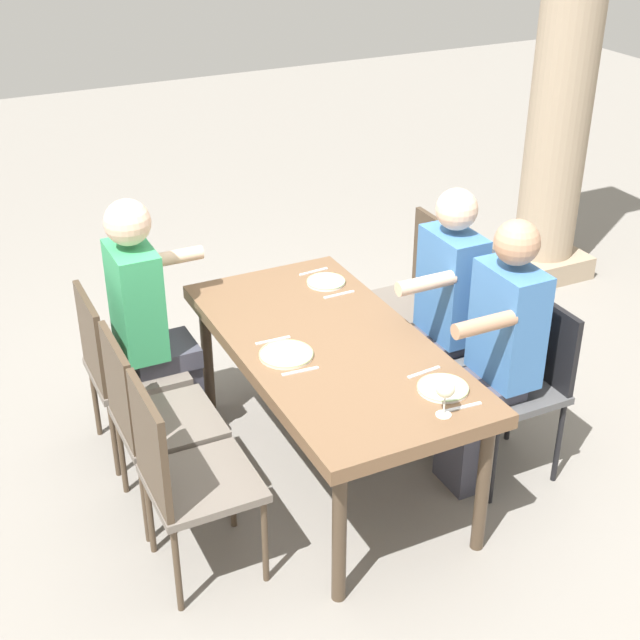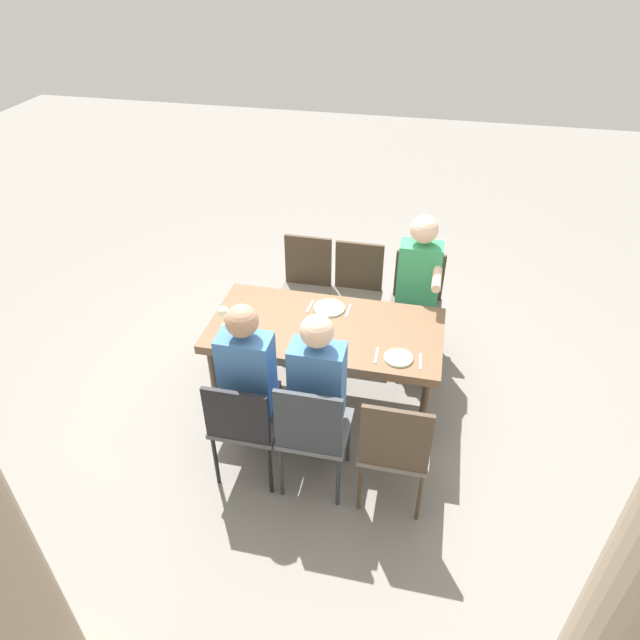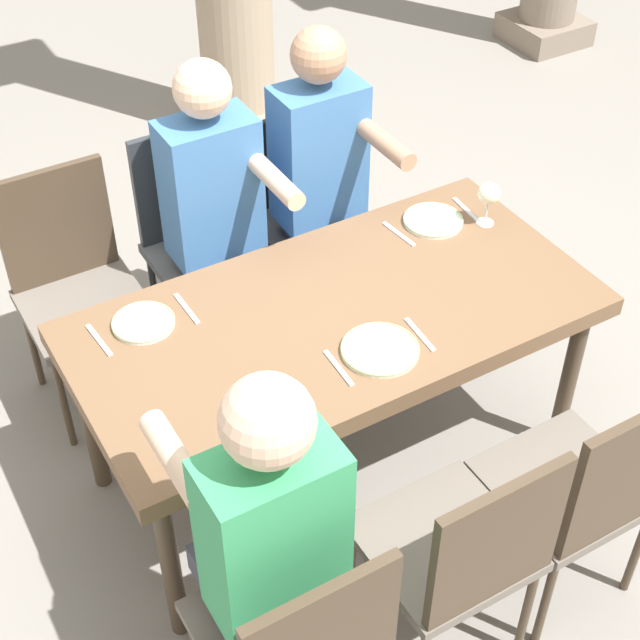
% 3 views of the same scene
% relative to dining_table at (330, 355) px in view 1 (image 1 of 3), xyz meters
% --- Properties ---
extents(ground_plane, '(16.00, 16.00, 0.00)m').
position_rel_dining_table_xyz_m(ground_plane, '(0.00, 0.00, -0.67)').
color(ground_plane, gray).
extents(dining_table, '(1.71, 0.85, 0.74)m').
position_rel_dining_table_xyz_m(dining_table, '(0.00, 0.00, 0.00)').
color(dining_table, brown).
rests_on(dining_table, ground).
extents(chair_west_north, '(0.44, 0.44, 0.94)m').
position_rel_dining_table_xyz_m(chair_west_north, '(-0.62, 0.85, -0.13)').
color(chair_west_north, '#6A6158').
rests_on(chair_west_north, ground).
extents(chair_west_south, '(0.44, 0.44, 0.90)m').
position_rel_dining_table_xyz_m(chair_west_south, '(-0.62, -0.85, -0.16)').
color(chair_west_south, '#6A6158').
rests_on(chair_west_south, ground).
extents(chair_mid_north, '(0.44, 0.44, 0.96)m').
position_rel_dining_table_xyz_m(chair_mid_north, '(-0.10, 0.85, -0.12)').
color(chair_mid_north, '#5B5E61').
rests_on(chair_mid_north, ground).
extents(chair_mid_south, '(0.44, 0.44, 0.93)m').
position_rel_dining_table_xyz_m(chair_mid_south, '(-0.10, -0.85, -0.13)').
color(chair_mid_south, '#6A6158').
rests_on(chair_mid_south, ground).
extents(chair_east_north, '(0.44, 0.44, 0.89)m').
position_rel_dining_table_xyz_m(chair_east_north, '(0.36, 0.84, -0.14)').
color(chair_east_north, '#4F4F50').
rests_on(chair_east_north, ground).
extents(chair_east_south, '(0.44, 0.44, 0.94)m').
position_rel_dining_table_xyz_m(chair_east_south, '(0.36, -0.85, -0.14)').
color(chair_east_south, '#6A6158').
rests_on(chair_east_south, ground).
extents(diner_woman_green, '(0.35, 0.49, 1.34)m').
position_rel_dining_table_xyz_m(diner_woman_green, '(-0.09, 0.65, 0.04)').
color(diner_woman_green, '#3F3F4C').
rests_on(diner_woman_green, ground).
extents(diner_man_white, '(0.34, 0.49, 1.34)m').
position_rel_dining_table_xyz_m(diner_man_white, '(0.36, 0.66, 0.05)').
color(diner_man_white, '#3F3F4C').
rests_on(diner_man_white, ground).
extents(diner_guest_third, '(0.35, 0.50, 1.34)m').
position_rel_dining_table_xyz_m(diner_guest_third, '(-0.62, -0.67, 0.06)').
color(diner_guest_third, '#3F3F4C').
rests_on(diner_guest_third, ground).
extents(stone_column_near, '(0.54, 0.54, 2.86)m').
position_rel_dining_table_xyz_m(stone_column_near, '(-1.39, 2.40, 0.74)').
color(stone_column_near, tan).
rests_on(stone_column_near, ground).
extents(plate_0, '(0.20, 0.20, 0.02)m').
position_rel_dining_table_xyz_m(plate_0, '(-0.56, 0.26, 0.08)').
color(plate_0, white).
rests_on(plate_0, dining_table).
extents(fork_0, '(0.03, 0.17, 0.01)m').
position_rel_dining_table_xyz_m(fork_0, '(-0.71, 0.26, 0.07)').
color(fork_0, silver).
rests_on(fork_0, dining_table).
extents(spoon_0, '(0.02, 0.17, 0.01)m').
position_rel_dining_table_xyz_m(spoon_0, '(-0.41, 0.26, 0.07)').
color(spoon_0, silver).
rests_on(spoon_0, dining_table).
extents(plate_1, '(0.25, 0.25, 0.02)m').
position_rel_dining_table_xyz_m(plate_1, '(0.02, -0.23, 0.08)').
color(plate_1, silver).
rests_on(plate_1, dining_table).
extents(fork_1, '(0.02, 0.17, 0.01)m').
position_rel_dining_table_xyz_m(fork_1, '(-0.13, -0.23, 0.07)').
color(fork_1, silver).
rests_on(fork_1, dining_table).
extents(spoon_1, '(0.03, 0.17, 0.01)m').
position_rel_dining_table_xyz_m(spoon_1, '(0.17, -0.23, 0.07)').
color(spoon_1, silver).
rests_on(spoon_1, dining_table).
extents(plate_2, '(0.22, 0.22, 0.02)m').
position_rel_dining_table_xyz_m(plate_2, '(0.56, 0.25, 0.08)').
color(plate_2, white).
rests_on(plate_2, dining_table).
extents(wine_glass_2, '(0.08, 0.08, 0.17)m').
position_rel_dining_table_xyz_m(wine_glass_2, '(0.72, 0.15, 0.19)').
color(wine_glass_2, white).
rests_on(wine_glass_2, dining_table).
extents(fork_2, '(0.03, 0.17, 0.01)m').
position_rel_dining_table_xyz_m(fork_2, '(0.41, 0.25, 0.07)').
color(fork_2, silver).
rests_on(fork_2, dining_table).
extents(spoon_2, '(0.03, 0.17, 0.01)m').
position_rel_dining_table_xyz_m(spoon_2, '(0.71, 0.25, 0.07)').
color(spoon_2, silver).
rests_on(spoon_2, dining_table).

